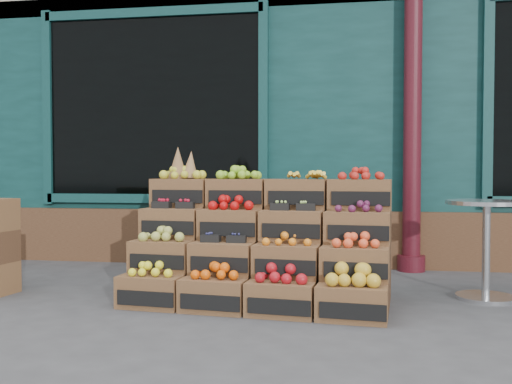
# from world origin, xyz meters

# --- Properties ---
(ground) EXTENTS (60.00, 60.00, 0.00)m
(ground) POSITION_xyz_m (0.00, 0.00, 0.00)
(ground) COLOR #3F3F42
(ground) RESTS_ON ground
(shop_facade) EXTENTS (12.00, 6.24, 4.80)m
(shop_facade) POSITION_xyz_m (0.00, 5.11, 2.40)
(shop_facade) COLOR #103635
(shop_facade) RESTS_ON ground
(crate_display) EXTENTS (2.05, 1.15, 1.23)m
(crate_display) POSITION_xyz_m (-0.12, 0.47, 0.38)
(crate_display) COLOR brown
(crate_display) RESTS_ON ground
(bistro_table) EXTENTS (0.63, 0.63, 0.79)m
(bistro_table) POSITION_xyz_m (1.64, 0.79, 0.49)
(bistro_table) COLOR silver
(bistro_table) RESTS_ON ground
(shopkeeper) EXTENTS (0.89, 0.68, 2.19)m
(shopkeeper) POSITION_xyz_m (-1.24, 2.77, 1.09)
(shopkeeper) COLOR #185622
(shopkeeper) RESTS_ON ground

